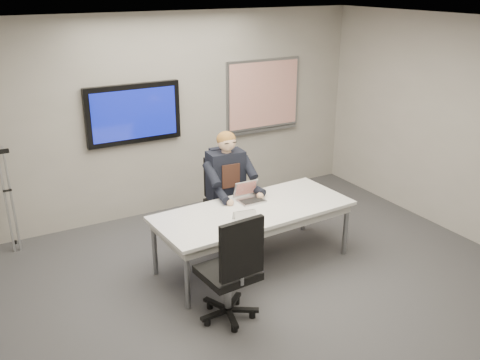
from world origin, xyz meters
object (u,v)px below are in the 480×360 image
office_chair_near (231,288)px  laptop (249,196)px  seated_person (233,202)px  conference_table (254,215)px  office_chair_far (224,214)px

office_chair_near → laptop: office_chair_near is taller
seated_person → office_chair_near: bearing=-116.1°
conference_table → office_chair_far: size_ratio=2.23×
conference_table → laptop: (0.09, 0.26, 0.14)m
conference_table → office_chair_near: 1.17m
office_chair_far → laptop: (0.06, -0.54, 0.44)m
office_chair_far → seated_person: (-0.01, -0.27, 0.26)m
seated_person → laptop: (0.07, -0.28, 0.18)m
conference_table → laptop: bearing=68.3°
office_chair_near → office_chair_far: bearing=-120.3°
conference_table → office_chair_near: (-0.76, -0.85, -0.27)m
conference_table → seated_person: 0.53m
conference_table → office_chair_near: size_ratio=2.03×
office_chair_near → seated_person: 1.61m
office_chair_near → conference_table: bearing=-136.5°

